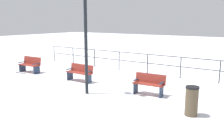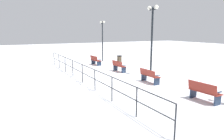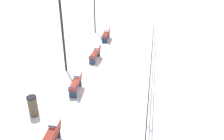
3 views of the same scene
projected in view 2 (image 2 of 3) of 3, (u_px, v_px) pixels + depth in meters
The scene contains 9 objects.
ground_plane at pixel (131, 77), 14.82m from camera, with size 80.00×80.00×0.00m, color white.
bench_nearest at pixel (204, 92), 9.56m from camera, with size 0.65×1.49×0.93m.
bench_second at pixel (149, 76), 13.01m from camera, with size 0.53×1.52×0.87m.
bench_third at pixel (119, 66), 16.49m from camera, with size 0.59×1.39×0.88m.
bench_fourth at pixel (95, 60), 19.82m from camera, with size 0.62×1.41×0.88m.
lamppost_middle at pixel (152, 29), 14.64m from camera, with size 0.29×1.07×4.91m.
lamppost_far at pixel (102, 34), 21.89m from camera, with size 0.24×0.94×4.20m.
waterfront_railing at pixel (82, 70), 13.01m from camera, with size 0.05×16.00×1.17m.
trash_bin at pixel (119, 61), 19.01m from camera, with size 0.44×0.44×0.99m.
Camera 2 is at (-7.92, -12.19, 3.22)m, focal length 33.66 mm.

